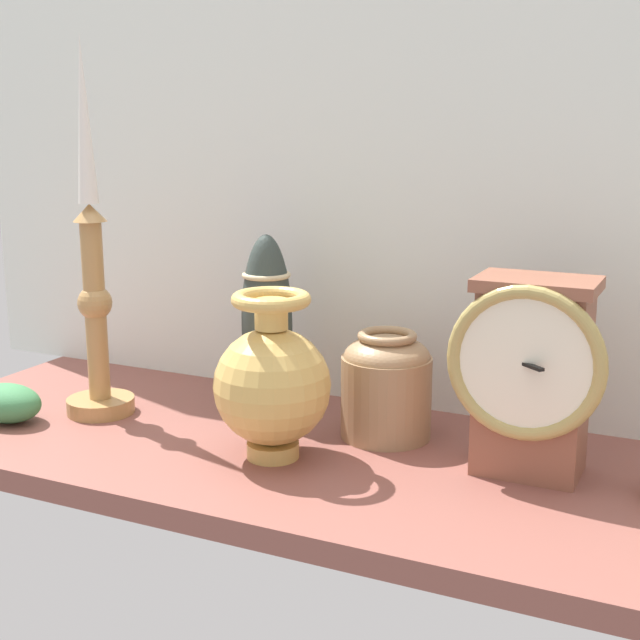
{
  "coord_description": "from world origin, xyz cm",
  "views": [
    {
      "loc": [
        36.82,
        -78.22,
        33.96
      ],
      "look_at": [
        -0.25,
        0.0,
        14.0
      ],
      "focal_mm": 49.53,
      "sensor_mm": 36.0,
      "label": 1
    }
  ],
  "objects": [
    {
      "name": "candlestick_tall_left",
      "position": [
        -28.8,
        0.49,
        14.97
      ],
      "size": [
        7.86,
        7.86,
        42.86
      ],
      "color": "#B0814A",
      "rests_on": "ground_plane"
    },
    {
      "name": "back_wall",
      "position": [
        0.0,
        18.5,
        32.5
      ],
      "size": [
        120.0,
        2.0,
        65.0
      ],
      "primitive_type": "cube",
      "color": "white",
      "rests_on": "ground_plane"
    },
    {
      "name": "ivy_sprig",
      "position": [
        -36.4,
        -7.03,
        2.19
      ],
      "size": [
        8.67,
        6.07,
        4.38
      ],
      "color": "#3E804C",
      "rests_on": "ground_plane"
    },
    {
      "name": "brass_vase_bulbous",
      "position": [
        -3.85,
        -3.63,
        7.95
      ],
      "size": [
        11.91,
        11.91,
        17.2
      ],
      "color": "tan",
      "rests_on": "ground_plane"
    },
    {
      "name": "ground_plane",
      "position": [
        0.0,
        0.0,
        -1.2
      ],
      "size": [
        100.0,
        36.0,
        2.4
      ],
      "primitive_type": "cube",
      "color": "brown"
    },
    {
      "name": "tall_ceramic_vase",
      "position": [
        -10.93,
        8.31,
        10.7
      ],
      "size": [
        5.86,
        5.86,
        21.11
      ],
      "color": "#313C37",
      "rests_on": "ground_plane"
    },
    {
      "name": "brass_vase_jar",
      "position": [
        4.35,
        7.0,
        6.05
      ],
      "size": [
        9.81,
        9.81,
        11.73
      ],
      "color": "#9E7C57",
      "rests_on": "ground_plane"
    },
    {
      "name": "mantel_clock",
      "position": [
        20.51,
        2.98,
        10.25
      ],
      "size": [
        14.79,
        9.75,
        19.34
      ],
      "color": "brown",
      "rests_on": "ground_plane"
    }
  ]
}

